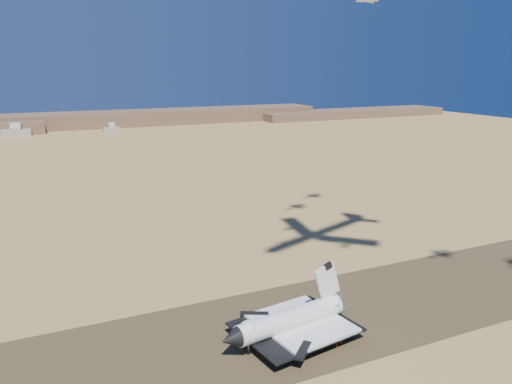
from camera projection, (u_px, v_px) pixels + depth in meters
name	position (u px, v px, depth m)	size (l,w,h in m)	color
ground	(244.00, 337.00, 140.86)	(1200.00, 1200.00, 0.00)	tan
runway	(244.00, 337.00, 140.85)	(600.00, 50.00, 0.06)	brown
ridgeline	(125.00, 120.00, 629.62)	(960.00, 90.00, 18.00)	brown
hangars	(12.00, 133.00, 534.69)	(200.50, 29.50, 30.00)	#A09E8E
shuttle	(289.00, 322.00, 138.01)	(41.20, 29.20, 20.24)	white
crew_a	(337.00, 346.00, 134.57)	(0.66, 0.43, 1.80)	#BE490B
crew_b	(341.00, 341.00, 136.75)	(0.80, 0.46, 1.65)	#BE490B
crew_c	(340.00, 343.00, 136.29)	(0.93, 0.47, 1.58)	#BE490B
chase_jet_f	(365.00, 0.00, 202.54)	(15.16, 9.00, 3.91)	white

